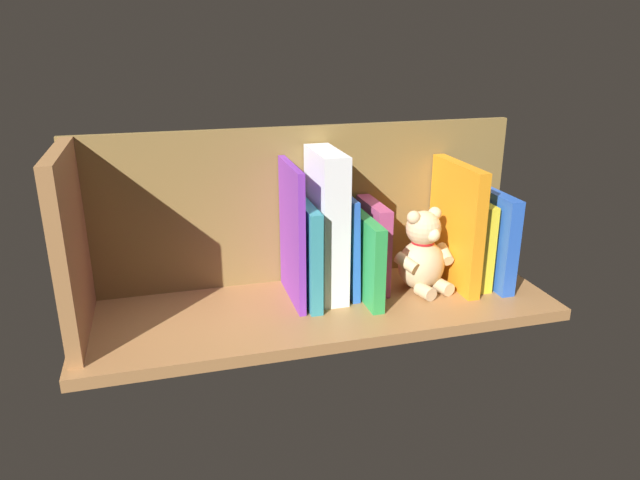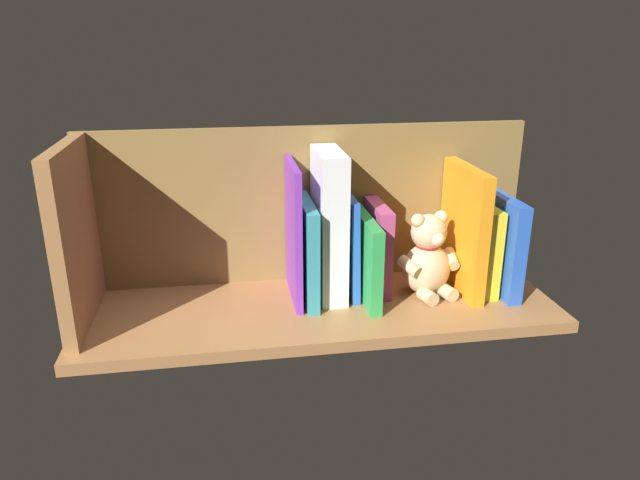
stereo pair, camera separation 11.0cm
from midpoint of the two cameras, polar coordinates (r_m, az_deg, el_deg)
ground_plane at (r=115.12cm, az=-2.74°, el=-6.68°), size 90.59×31.14×2.20cm
shelf_back_panel at (r=121.03cm, az=-4.28°, el=3.39°), size 90.59×1.50×32.27cm
shelf_side_divider at (r=108.37cm, az=-25.82°, el=-0.56°), size 2.40×25.14×32.27cm
book_0 at (r=125.38cm, az=13.57°, el=0.41°), size 2.77×19.69×19.54cm
book_1 at (r=125.02cm, az=11.74°, el=0.08°), size 3.19×17.10×17.84cm
book_2 at (r=121.34cm, az=10.56°, el=1.45°), size 2.50×19.25×25.39cm
teddy_bear at (r=118.93cm, az=7.39°, el=-1.44°), size 13.31×12.46×16.93cm
book_3 at (r=118.89cm, az=2.55°, el=-0.55°), size 2.82×13.81×17.80cm
book_4 at (r=115.43cm, az=1.43°, el=-1.52°), size 2.38×19.99×16.48cm
book_5 at (r=116.56cm, az=-0.23°, el=-0.30°), size 2.07×14.43×20.31cm
dictionary_thick_white at (r=113.73cm, az=-2.14°, el=1.48°), size 5.03×15.25×28.97cm
book_6 at (r=113.48cm, az=-4.18°, el=-1.13°), size 2.31×17.51×19.51cm
book_7 at (r=112.08cm, az=-5.55°, el=0.58°), size 1.31×16.84×26.97cm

